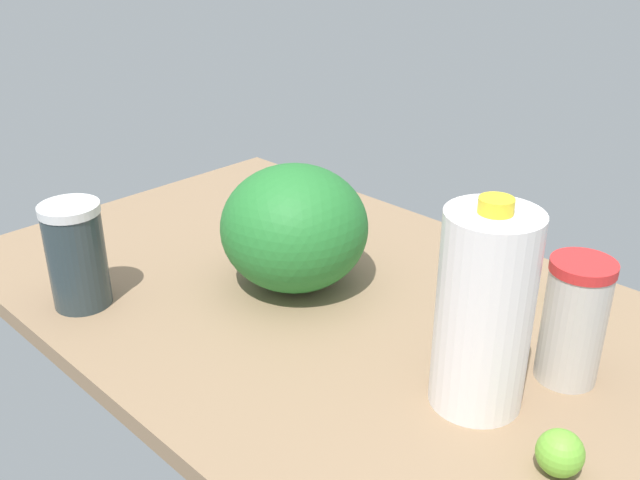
{
  "coord_description": "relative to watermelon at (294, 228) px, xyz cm",
  "views": [
    {
      "loc": [
        -71.13,
        71.71,
        61.32
      ],
      "look_at": [
        0.0,
        0.0,
        13.0
      ],
      "focal_mm": 40.0,
      "sensor_mm": 36.0,
      "label": 1
    }
  ],
  "objects": [
    {
      "name": "lime_by_jug",
      "position": [
        -35.84,
        -26.02,
        -7.41
      ],
      "size": [
        5.72,
        5.72,
        5.72
      ],
      "primitive_type": "sphere",
      "color": "#6DB431",
      "rests_on": "countertop"
    },
    {
      "name": "lime_far_back",
      "position": [
        -52.85,
        9.24,
        -7.56
      ],
      "size": [
        5.42,
        5.42,
        5.42
      ],
      "primitive_type": "sphere",
      "color": "#6DB536",
      "rests_on": "countertop"
    },
    {
      "name": "countertop",
      "position": [
        -5.87,
        -0.14,
        -11.77
      ],
      "size": [
        120.0,
        76.0,
        3.0
      ],
      "primitive_type": "cube",
      "color": "#8E7052",
      "rests_on": "ground"
    },
    {
      "name": "tumbler_cup",
      "position": [
        -44.79,
        -7.92,
        -1.49
      ],
      "size": [
        8.4,
        8.4,
        17.48
      ],
      "color": "beige",
      "rests_on": "countertop"
    },
    {
      "name": "milk_jug",
      "position": [
        -38.9,
        4.89,
        2.97
      ],
      "size": [
        11.8,
        11.8,
        28.05
      ],
      "color": "white",
      "rests_on": "countertop"
    },
    {
      "name": "watermelon",
      "position": [
        0.0,
        0.0,
        0.0
      ],
      "size": [
        24.06,
        24.06,
        20.55
      ],
      "primitive_type": "ellipsoid",
      "color": "#25752E",
      "rests_on": "countertop"
    },
    {
      "name": "shaker_bottle",
      "position": [
        19.25,
        28.22,
        -1.71
      ],
      "size": [
        9.24,
        9.24,
        17.05
      ],
      "color": "#2C393D",
      "rests_on": "countertop"
    }
  ]
}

